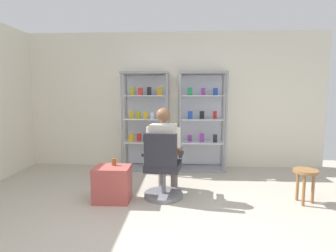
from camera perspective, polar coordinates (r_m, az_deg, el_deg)
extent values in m
plane|color=#B2A899|center=(2.85, -0.69, -24.44)|extent=(7.20, 7.20, 0.00)
cube|color=silver|center=(5.43, 1.35, 5.48)|extent=(6.00, 0.10, 2.70)
cylinder|color=gray|center=(5.09, -9.88, 0.77)|extent=(0.05, 0.05, 1.90)
cylinder|color=gray|center=(4.97, -0.28, 0.72)|extent=(0.05, 0.05, 1.90)
cylinder|color=gray|center=(5.48, -8.95, 1.21)|extent=(0.05, 0.05, 1.90)
cylinder|color=gray|center=(5.36, -0.03, 1.18)|extent=(0.05, 0.05, 1.90)
cube|color=gray|center=(5.19, -4.93, 11.24)|extent=(0.90, 0.45, 0.04)
cube|color=gray|center=(5.38, -4.73, -8.92)|extent=(0.90, 0.45, 0.04)
cube|color=silver|center=(5.42, -4.52, 1.22)|extent=(0.84, 0.02, 1.80)
cube|color=silver|center=(5.26, -4.78, -3.35)|extent=(0.82, 0.39, 0.02)
cube|color=gold|center=(5.26, -7.88, -2.48)|extent=(0.09, 0.05, 0.15)
cube|color=red|center=(5.27, -6.24, -2.44)|extent=(0.08, 0.05, 0.15)
cube|color=black|center=(5.22, -4.85, -2.64)|extent=(0.08, 0.03, 0.13)
cube|color=black|center=(5.18, -3.18, -2.65)|extent=(0.09, 0.06, 0.13)
cube|color=#999919|center=(5.24, -1.60, -2.58)|extent=(0.09, 0.04, 0.13)
cube|color=silver|center=(5.20, -4.83, 1.53)|extent=(0.82, 0.39, 0.02)
cube|color=gold|center=(5.25, -7.87, 2.44)|extent=(0.08, 0.05, 0.15)
cube|color=#999919|center=(5.19, -6.43, 2.29)|extent=(0.09, 0.05, 0.13)
cube|color=gold|center=(5.17, -4.84, 2.32)|extent=(0.08, 0.04, 0.13)
cube|color=silver|center=(5.16, -3.38, 2.29)|extent=(0.07, 0.04, 0.13)
cube|color=#264CB2|center=(5.16, -1.64, 2.38)|extent=(0.09, 0.06, 0.14)
cube|color=silver|center=(5.18, -4.88, 6.49)|extent=(0.82, 0.39, 0.02)
cube|color=#999919|center=(5.26, -7.69, 7.39)|extent=(0.08, 0.04, 0.15)
cube|color=red|center=(5.15, -5.99, 7.37)|extent=(0.09, 0.05, 0.14)
cube|color=black|center=(5.13, -4.06, 7.47)|extent=(0.08, 0.05, 0.16)
cube|color=gold|center=(5.18, -1.82, 7.47)|extent=(0.10, 0.06, 0.16)
cylinder|color=gray|center=(4.96, 2.61, 0.71)|extent=(0.05, 0.05, 1.90)
cylinder|color=gray|center=(5.03, 12.34, 0.64)|extent=(0.05, 0.05, 1.90)
cylinder|color=gray|center=(5.36, 2.64, 1.17)|extent=(0.05, 0.05, 1.90)
cylinder|color=gray|center=(5.42, 11.66, 1.10)|extent=(0.05, 0.05, 1.90)
cube|color=gray|center=(5.16, 7.50, 11.24)|extent=(0.90, 0.45, 0.04)
cube|color=gray|center=(5.35, 7.18, -9.05)|extent=(0.90, 0.45, 0.04)
cube|color=silver|center=(5.39, 7.17, 1.15)|extent=(0.84, 0.02, 1.80)
cube|color=silver|center=(5.23, 7.27, -3.45)|extent=(0.82, 0.39, 0.02)
cube|color=purple|center=(5.25, 4.69, -2.61)|extent=(0.08, 0.05, 0.12)
cube|color=purple|center=(5.22, 7.29, -2.50)|extent=(0.09, 0.05, 0.16)
cube|color=black|center=(5.20, 10.06, -2.63)|extent=(0.08, 0.04, 0.15)
cube|color=silver|center=(5.17, 7.34, 1.46)|extent=(0.82, 0.39, 0.02)
cube|color=#264CB2|center=(5.15, 4.77, 2.37)|extent=(0.09, 0.05, 0.14)
cube|color=black|center=(5.20, 7.29, 2.39)|extent=(0.09, 0.05, 0.15)
cube|color=red|center=(5.21, 10.01, 2.36)|extent=(0.07, 0.04, 0.15)
cube|color=silver|center=(5.15, 7.42, 6.46)|extent=(0.82, 0.39, 0.02)
cube|color=#268C4C|center=(5.15, 4.71, 7.40)|extent=(0.09, 0.04, 0.15)
cube|color=purple|center=(5.11, 7.57, 7.32)|extent=(0.08, 0.06, 0.14)
cube|color=#264CB2|center=(5.19, 10.16, 7.27)|extent=(0.08, 0.05, 0.14)
cylinder|color=slate|center=(3.97, -1.00, -14.55)|extent=(0.56, 0.56, 0.06)
cylinder|color=slate|center=(3.90, -1.00, -11.75)|extent=(0.07, 0.07, 0.41)
cube|color=#26262D|center=(3.84, -1.01, -8.56)|extent=(0.53, 0.53, 0.10)
cube|color=#26262D|center=(3.57, -1.64, -5.19)|extent=(0.45, 0.13, 0.45)
cube|color=#26262D|center=(3.76, 2.91, -6.08)|extent=(0.07, 0.30, 0.04)
cube|color=#26262D|center=(3.85, -4.84, -5.78)|extent=(0.07, 0.30, 0.04)
cylinder|color=slate|center=(3.99, 0.94, -6.49)|extent=(0.18, 0.41, 0.14)
cylinder|color=slate|center=(4.25, 1.34, -9.55)|extent=(0.11, 0.11, 0.56)
cylinder|color=slate|center=(4.02, -1.90, -6.38)|extent=(0.18, 0.41, 0.14)
cylinder|color=slate|center=(4.28, -1.34, -9.42)|extent=(0.11, 0.11, 0.56)
cube|color=beige|center=(3.76, -1.02, -3.42)|extent=(0.38, 0.26, 0.50)
sphere|color=brown|center=(3.71, -1.03, 2.37)|extent=(0.20, 0.20, 0.20)
cylinder|color=beige|center=(3.72, 2.01, -2.44)|extent=(0.09, 0.09, 0.28)
cylinder|color=brown|center=(3.93, 2.34, -5.19)|extent=(0.11, 0.31, 0.08)
cylinder|color=beige|center=(3.79, -4.00, -2.28)|extent=(0.09, 0.09, 0.28)
cylinder|color=brown|center=(4.00, -3.37, -4.99)|extent=(0.11, 0.31, 0.08)
cube|color=#B24C47|center=(3.85, -11.83, -12.05)|extent=(0.49, 0.37, 0.49)
cylinder|color=brown|center=(3.83, -11.52, -7.55)|extent=(0.06, 0.06, 0.10)
cylinder|color=olive|center=(4.08, 27.44, -8.57)|extent=(0.32, 0.32, 0.04)
cylinder|color=olive|center=(4.19, 28.66, -11.59)|extent=(0.04, 0.04, 0.43)
cylinder|color=olive|center=(4.21, 26.03, -11.38)|extent=(0.04, 0.04, 0.43)
cylinder|color=olive|center=(4.04, 27.10, -12.18)|extent=(0.04, 0.04, 0.43)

